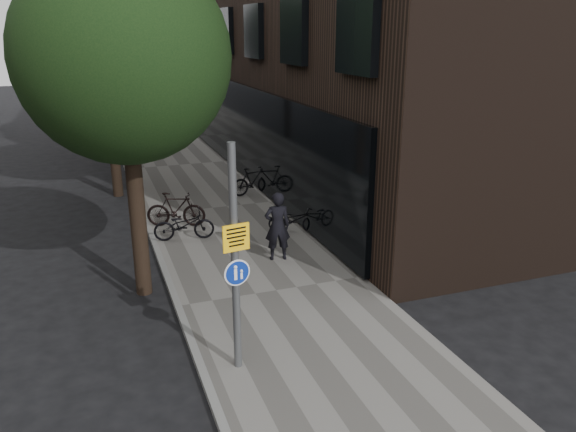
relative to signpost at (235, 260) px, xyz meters
name	(u,v)px	position (x,y,z in m)	size (l,w,h in m)	color
ground	(324,377)	(1.37, -0.69, -2.16)	(120.00, 120.00, 0.00)	black
sidewalk	(213,209)	(1.62, 9.31, -2.10)	(4.50, 60.00, 0.12)	slate
curb_edge	(144,216)	(-0.63, 9.31, -2.10)	(0.15, 60.00, 0.13)	slate
street_tree_near	(127,66)	(-1.16, 3.95, 2.95)	(4.40, 4.40, 7.50)	black
street_tree_mid	(106,51)	(-1.16, 12.45, 2.95)	(5.00, 5.00, 7.80)	black
street_tree_far	(97,44)	(-1.16, 21.45, 2.95)	(5.00, 5.00, 7.80)	black
signpost	(235,260)	(0.00, 0.00, 0.00)	(0.47, 0.13, 4.05)	#595B5E
pedestrian	(277,226)	(2.25, 4.40, -1.14)	(0.66, 0.43, 1.81)	black
parked_bike_facade_near	(294,219)	(3.37, 6.15, -1.65)	(0.53, 1.51, 0.79)	black
parked_bike_facade_far	(253,181)	(3.37, 10.40, -1.54)	(0.47, 1.67, 1.00)	black
parked_bike_curb_near	(184,225)	(0.21, 6.64, -1.60)	(0.59, 1.70, 0.89)	black
parked_bike_curb_far	(176,209)	(0.19, 7.87, -1.51)	(0.50, 1.77, 1.06)	black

